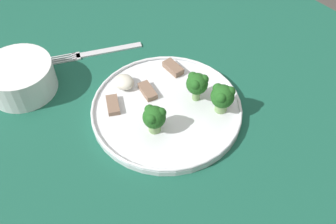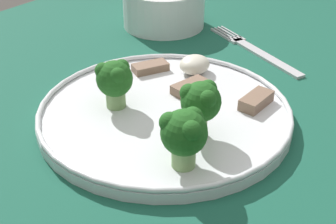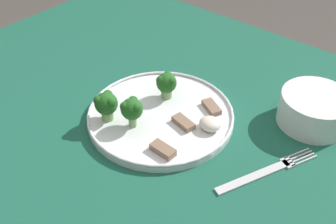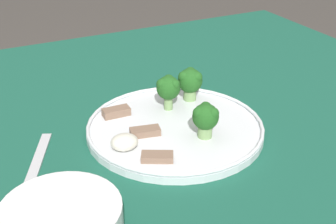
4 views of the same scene
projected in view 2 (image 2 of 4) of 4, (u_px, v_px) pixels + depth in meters
name	position (u px, v px, depth m)	size (l,w,h in m)	color
table	(213.00, 169.00, 0.61)	(1.28, 1.00, 0.73)	#195642
dinner_plate	(165.00, 112.00, 0.54)	(0.29, 0.29, 0.02)	white
fork	(255.00, 50.00, 0.70)	(0.10, 0.19, 0.00)	silver
cream_bowl	(164.00, 8.00, 0.78)	(0.14, 0.14, 0.06)	white
broccoli_floret_near_rim_left	(115.00, 79.00, 0.53)	(0.04, 0.04, 0.06)	#7FA866
broccoli_floret_center_left	(201.00, 101.00, 0.47)	(0.04, 0.04, 0.06)	#7FA866
broccoli_floret_back_left	(184.00, 133.00, 0.43)	(0.05, 0.04, 0.06)	#7FA866
meat_slice_front_slice	(256.00, 100.00, 0.54)	(0.05, 0.02, 0.01)	#846651
meat_slice_middle_slice	(189.00, 88.00, 0.57)	(0.05, 0.03, 0.01)	#846651
meat_slice_rear_slice	(150.00, 67.00, 0.62)	(0.05, 0.04, 0.01)	#846651
sauce_dollop	(195.00, 65.00, 0.61)	(0.04, 0.04, 0.02)	silver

